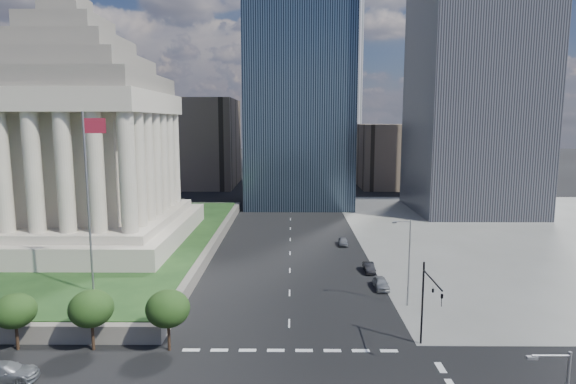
{
  "coord_description": "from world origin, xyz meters",
  "views": [
    {
      "loc": [
        0.24,
        -27.57,
        20.82
      ],
      "look_at": [
        -0.14,
        21.9,
        13.57
      ],
      "focal_mm": 30.0,
      "sensor_mm": 36.0,
      "label": 1
    }
  ],
  "objects_px": {
    "war_memorial": "(72,118)",
    "street_lamp_north": "(408,258)",
    "parked_sedan_near": "(381,283)",
    "traffic_signal_ne": "(428,297)",
    "parked_sedan_far": "(343,241)",
    "suv_grey": "(5,372)",
    "parked_sedan_mid": "(369,268)",
    "flagpole": "(89,193)"
  },
  "relations": [
    {
      "from": "flagpole",
      "to": "suv_grey",
      "type": "height_order",
      "value": "flagpole"
    },
    {
      "from": "parked_sedan_near",
      "to": "parked_sedan_mid",
      "type": "relative_size",
      "value": 1.08
    },
    {
      "from": "traffic_signal_ne",
      "to": "parked_sedan_far",
      "type": "distance_m",
      "value": 38.81
    },
    {
      "from": "suv_grey",
      "to": "parked_sedan_near",
      "type": "xyz_separation_m",
      "value": [
        34.49,
        21.97,
        -0.04
      ]
    },
    {
      "from": "street_lamp_north",
      "to": "parked_sedan_near",
      "type": "distance_m",
      "value": 7.68
    },
    {
      "from": "parked_sedan_near",
      "to": "parked_sedan_far",
      "type": "distance_m",
      "value": 21.63
    },
    {
      "from": "street_lamp_north",
      "to": "suv_grey",
      "type": "bearing_deg",
      "value": -155.72
    },
    {
      "from": "war_memorial",
      "to": "traffic_signal_ne",
      "type": "distance_m",
      "value": 60.0
    },
    {
      "from": "war_memorial",
      "to": "parked_sedan_near",
      "type": "height_order",
      "value": "war_memorial"
    },
    {
      "from": "street_lamp_north",
      "to": "parked_sedan_mid",
      "type": "relative_size",
      "value": 2.58
    },
    {
      "from": "parked_sedan_near",
      "to": "parked_sedan_mid",
      "type": "xyz_separation_m",
      "value": [
        -0.42,
        6.83,
        -0.08
      ]
    },
    {
      "from": "war_memorial",
      "to": "suv_grey",
      "type": "height_order",
      "value": "war_memorial"
    },
    {
      "from": "flagpole",
      "to": "street_lamp_north",
      "type": "relative_size",
      "value": 2.0
    },
    {
      "from": "war_memorial",
      "to": "parked_sedan_near",
      "type": "relative_size",
      "value": 9.27
    },
    {
      "from": "suv_grey",
      "to": "parked_sedan_mid",
      "type": "distance_m",
      "value": 44.61
    },
    {
      "from": "traffic_signal_ne",
      "to": "parked_sedan_far",
      "type": "height_order",
      "value": "traffic_signal_ne"
    },
    {
      "from": "street_lamp_north",
      "to": "parked_sedan_far",
      "type": "relative_size",
      "value": 2.57
    },
    {
      "from": "street_lamp_north",
      "to": "parked_sedan_near",
      "type": "bearing_deg",
      "value": 108.12
    },
    {
      "from": "traffic_signal_ne",
      "to": "parked_sedan_near",
      "type": "distance_m",
      "value": 17.52
    },
    {
      "from": "war_memorial",
      "to": "street_lamp_north",
      "type": "distance_m",
      "value": 54.92
    },
    {
      "from": "suv_grey",
      "to": "parked_sedan_near",
      "type": "distance_m",
      "value": 40.89
    },
    {
      "from": "parked_sedan_mid",
      "to": "suv_grey",
      "type": "bearing_deg",
      "value": -140.48
    },
    {
      "from": "traffic_signal_ne",
      "to": "parked_sedan_far",
      "type": "relative_size",
      "value": 2.06
    },
    {
      "from": "traffic_signal_ne",
      "to": "parked_sedan_near",
      "type": "xyz_separation_m",
      "value": [
        -1.0,
        16.89,
        -4.53
      ]
    },
    {
      "from": "suv_grey",
      "to": "parked_sedan_mid",
      "type": "bearing_deg",
      "value": -54.88
    },
    {
      "from": "street_lamp_north",
      "to": "parked_sedan_far",
      "type": "distance_m",
      "value": 27.87
    },
    {
      "from": "parked_sedan_near",
      "to": "war_memorial",
      "type": "bearing_deg",
      "value": 158.92
    },
    {
      "from": "traffic_signal_ne",
      "to": "parked_sedan_mid",
      "type": "bearing_deg",
      "value": 93.42
    },
    {
      "from": "parked_sedan_far",
      "to": "suv_grey",
      "type": "bearing_deg",
      "value": -123.13
    },
    {
      "from": "traffic_signal_ne",
      "to": "street_lamp_north",
      "type": "relative_size",
      "value": 0.8
    },
    {
      "from": "war_memorial",
      "to": "parked_sedan_near",
      "type": "xyz_separation_m",
      "value": [
        45.5,
        -17.41,
        -20.68
      ]
    },
    {
      "from": "street_lamp_north",
      "to": "suv_grey",
      "type": "relative_size",
      "value": 1.91
    },
    {
      "from": "flagpole",
      "to": "street_lamp_north",
      "type": "xyz_separation_m",
      "value": [
        35.16,
        1.0,
        -7.45
      ]
    },
    {
      "from": "traffic_signal_ne",
      "to": "suv_grey",
      "type": "bearing_deg",
      "value": -171.85
    },
    {
      "from": "war_memorial",
      "to": "street_lamp_north",
      "type": "bearing_deg",
      "value": -25.92
    },
    {
      "from": "traffic_signal_ne",
      "to": "parked_sedan_far",
      "type": "bearing_deg",
      "value": 95.21
    },
    {
      "from": "parked_sedan_mid",
      "to": "parked_sedan_far",
      "type": "xyz_separation_m",
      "value": [
        -2.08,
        14.66,
        0.02
      ]
    },
    {
      "from": "flagpole",
      "to": "suv_grey",
      "type": "bearing_deg",
      "value": -94.31
    },
    {
      "from": "traffic_signal_ne",
      "to": "street_lamp_north",
      "type": "height_order",
      "value": "street_lamp_north"
    },
    {
      "from": "war_memorial",
      "to": "parked_sedan_mid",
      "type": "xyz_separation_m",
      "value": [
        45.08,
        -10.59,
        -20.76
      ]
    },
    {
      "from": "street_lamp_north",
      "to": "parked_sedan_near",
      "type": "height_order",
      "value": "street_lamp_north"
    },
    {
      "from": "war_memorial",
      "to": "parked_sedan_near",
      "type": "distance_m",
      "value": 52.93
    }
  ]
}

